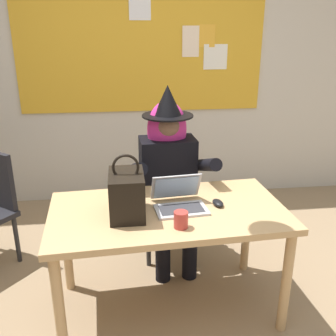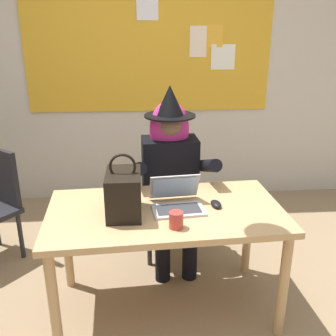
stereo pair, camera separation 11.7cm
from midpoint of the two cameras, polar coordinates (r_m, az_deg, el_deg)
ground_plane at (r=2.68m, az=-1.86°, el=-21.53°), size 24.00×24.00×0.00m
wall_back_bulletin at (r=4.01m, az=-4.75°, el=15.87°), size 5.25×2.06×2.93m
desk_main at (r=2.42m, az=-1.38°, el=-7.91°), size 1.47×0.85×0.73m
chair_at_desk at (r=3.15m, az=-1.24°, el=-3.53°), size 0.42×0.42×0.91m
person_costumed at (r=2.94m, az=-1.00°, el=0.36°), size 0.61×0.67×1.37m
laptop at (r=2.39m, az=0.24°, el=-4.79°), size 0.34×0.32×0.19m
computer_mouse at (r=2.44m, az=5.95°, el=-5.12°), size 0.08×0.11×0.03m
handbag at (r=2.28m, az=-7.52°, el=-3.80°), size 0.20×0.30×0.38m
coffee_mug at (r=2.16m, az=0.34°, el=-7.59°), size 0.08×0.08×0.09m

